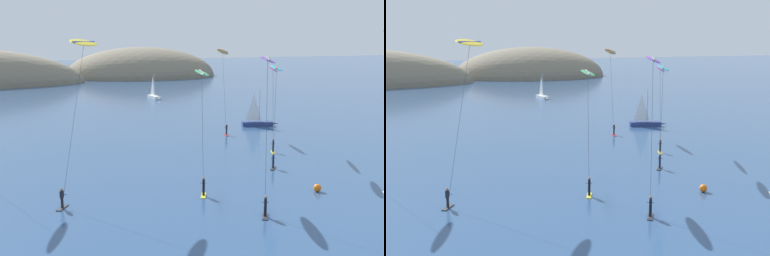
{
  "view_description": "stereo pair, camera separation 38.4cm",
  "coord_description": "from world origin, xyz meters",
  "views": [
    {
      "loc": [
        -14.17,
        -20.07,
        13.44
      ],
      "look_at": [
        2.57,
        20.22,
        5.37
      ],
      "focal_mm": 45.0,
      "sensor_mm": 36.0,
      "label": 1
    },
    {
      "loc": [
        -13.82,
        -20.21,
        13.44
      ],
      "look_at": [
        2.57,
        20.22,
        5.37
      ],
      "focal_mm": 45.0,
      "sensor_mm": 36.0,
      "label": 2
    }
  ],
  "objects": [
    {
      "name": "kitesurfer_orange",
      "position": [
        16.72,
        42.68,
        10.82
      ],
      "size": [
        2.44,
        6.71,
        12.17
      ],
      "color": "red",
      "rests_on": "ground"
    },
    {
      "name": "kitesurfer_magenta",
      "position": [
        17.99,
        31.15,
        9.04
      ],
      "size": [
        3.96,
        6.75,
        10.23
      ],
      "color": "yellow",
      "rests_on": "ground"
    },
    {
      "name": "kitesurfer_green",
      "position": [
        3.02,
        19.01,
        9.74
      ],
      "size": [
        3.24,
        6.49,
        10.79
      ],
      "color": "yellow",
      "rests_on": "ground"
    },
    {
      "name": "sailboat_far",
      "position": [
        19.89,
        84.36,
        0.64
      ],
      "size": [
        1.73,
        5.94,
        5.7
      ],
      "color": "white",
      "rests_on": "ground"
    },
    {
      "name": "sailboat_near",
      "position": [
        24.17,
        44.61,
        0.64
      ],
      "size": [
        5.89,
        2.9,
        5.7
      ],
      "color": "navy",
      "rests_on": "ground"
    },
    {
      "name": "marker_buoy",
      "position": [
        12.03,
        13.75,
        0.35
      ],
      "size": [
        0.7,
        0.7,
        0.7
      ],
      "primitive_type": "sphere",
      "color": "orange",
      "rests_on": "ground"
    },
    {
      "name": "kitesurfer_yellow",
      "position": [
        -6.86,
        22.17,
        12.14
      ],
      "size": [
        5.57,
        7.5,
        13.53
      ],
      "color": "#2D2D33",
      "rests_on": "ground"
    },
    {
      "name": "kitesurfer_cyan",
      "position": [
        14.35,
        24.73,
        9.57
      ],
      "size": [
        4.59,
        6.31,
        10.74
      ],
      "color": "#2D2D33",
      "rests_on": "ground"
    },
    {
      "name": "kitesurfer_purple",
      "position": [
        5.84,
        12.62,
        10.92
      ],
      "size": [
        3.96,
        6.19,
        12.21
      ],
      "color": "#2D2D33",
      "rests_on": "ground"
    }
  ]
}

